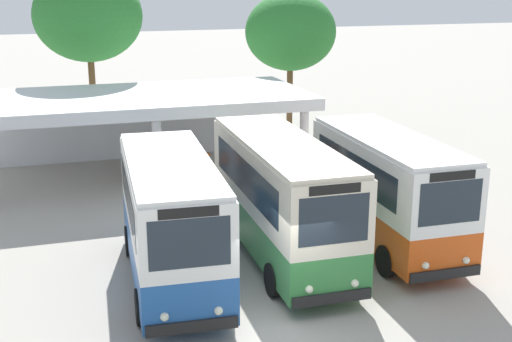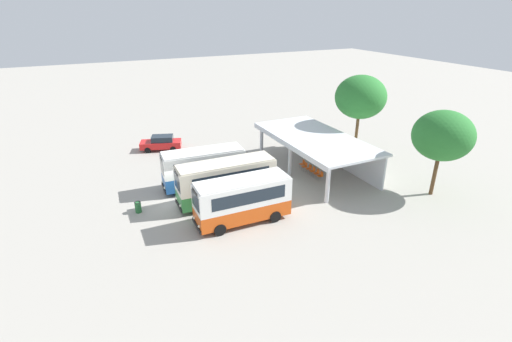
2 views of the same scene
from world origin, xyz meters
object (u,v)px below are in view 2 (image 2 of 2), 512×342
object	(u,v)px
city_bus_second_in_row	(226,180)
waiting_chair_fourth_seat	(313,170)
city_bus_nearest_orange	(203,167)
litter_bin_apron	(138,207)
waiting_chair_second_from_end	(305,166)
waiting_chair_far_end_seat	(321,175)
waiting_chair_fifth_seat	(317,173)
waiting_chair_end_by_column	(303,163)
waiting_chair_middle_seat	(309,168)
parked_car_flank	(161,143)
city_bus_middle_cream	(242,199)

from	to	relation	value
city_bus_second_in_row	waiting_chair_fourth_seat	xyz separation A→B (m)	(-1.33, 9.24, -1.42)
city_bus_nearest_orange	litter_bin_apron	xyz separation A→B (m)	(2.04, -6.05, -1.44)
city_bus_nearest_orange	waiting_chair_second_from_end	xyz separation A→B (m)	(0.83, 9.93, -1.37)
waiting_chair_second_from_end	waiting_chair_far_end_seat	bearing A→B (deg)	2.92
waiting_chair_fifth_seat	waiting_chair_far_end_seat	world-z (taller)	same
city_bus_nearest_orange	waiting_chair_second_from_end	bearing A→B (deg)	85.19
waiting_chair_end_by_column	litter_bin_apron	xyz separation A→B (m)	(1.83, -16.11, -0.07)
city_bus_second_in_row	waiting_chair_middle_seat	xyz separation A→B (m)	(-1.94, 9.23, -1.42)
waiting_chair_fourth_seat	waiting_chair_far_end_seat	size ratio (longest dim) A/B	1.00
waiting_chair_fourth_seat	waiting_chair_fifth_seat	distance (m)	0.62
city_bus_second_in_row	waiting_chair_second_from_end	size ratio (longest dim) A/B	9.36
parked_car_flank	waiting_chair_fourth_seat	world-z (taller)	parked_car_flank
waiting_chair_fourth_seat	litter_bin_apron	bearing A→B (deg)	-90.08
parked_car_flank	waiting_chair_fourth_seat	xyz separation A→B (m)	(13.03, 11.37, -0.31)
waiting_chair_middle_seat	waiting_chair_fourth_seat	size ratio (longest dim) A/B	1.00
city_bus_middle_cream	waiting_chair_far_end_seat	bearing A→B (deg)	110.48
city_bus_nearest_orange	city_bus_middle_cream	size ratio (longest dim) A/B	1.02
waiting_chair_far_end_seat	litter_bin_apron	xyz separation A→B (m)	(-1.26, -16.11, -0.07)
waiting_chair_end_by_column	waiting_chair_fourth_seat	distance (m)	1.85
city_bus_middle_cream	waiting_chair_far_end_seat	distance (m)	10.07
parked_car_flank	waiting_chair_middle_seat	distance (m)	16.83
city_bus_middle_cream	waiting_chair_fifth_seat	size ratio (longest dim) A/B	8.27
parked_car_flank	waiting_chair_far_end_seat	size ratio (longest dim) A/B	5.49
litter_bin_apron	city_bus_middle_cream	bearing A→B (deg)	54.93
city_bus_second_in_row	waiting_chair_end_by_column	distance (m)	9.90
waiting_chair_end_by_column	waiting_chair_far_end_seat	world-z (taller)	same
waiting_chair_end_by_column	litter_bin_apron	bearing A→B (deg)	-83.53
parked_car_flank	city_bus_second_in_row	bearing A→B (deg)	8.43
waiting_chair_middle_seat	waiting_chair_fourth_seat	distance (m)	0.62
city_bus_nearest_orange	waiting_chair_fifth_seat	world-z (taller)	city_bus_nearest_orange
city_bus_nearest_orange	waiting_chair_middle_seat	world-z (taller)	city_bus_nearest_orange
city_bus_middle_cream	parked_car_flank	size ratio (longest dim) A/B	1.51
waiting_chair_far_end_seat	city_bus_middle_cream	bearing A→B (deg)	-69.52
city_bus_middle_cream	waiting_chair_end_by_column	xyz separation A→B (m)	(-6.57, 9.35, -1.37)
city_bus_nearest_orange	waiting_chair_middle_seat	size ratio (longest dim) A/B	8.42
city_bus_second_in_row	parked_car_flank	world-z (taller)	city_bus_second_in_row
city_bus_middle_cream	waiting_chair_second_from_end	distance (m)	11.06
parked_car_flank	waiting_chair_end_by_column	size ratio (longest dim) A/B	5.49
city_bus_middle_cream	parked_car_flank	bearing A→B (deg)	-173.43
city_bus_nearest_orange	city_bus_second_in_row	world-z (taller)	city_bus_second_in_row
litter_bin_apron	city_bus_nearest_orange	bearing A→B (deg)	108.68
city_bus_middle_cream	city_bus_second_in_row	bearing A→B (deg)	178.61
parked_car_flank	waiting_chair_second_from_end	distance (m)	16.32
waiting_chair_far_end_seat	waiting_chair_fourth_seat	bearing A→B (deg)	-179.06
waiting_chair_second_from_end	litter_bin_apron	size ratio (longest dim) A/B	0.96
city_bus_second_in_row	waiting_chair_middle_seat	world-z (taller)	city_bus_second_in_row
city_bus_middle_cream	waiting_chair_fourth_seat	distance (m)	10.54
city_bus_second_in_row	parked_car_flank	distance (m)	14.56
waiting_chair_far_end_seat	waiting_chair_second_from_end	bearing A→B (deg)	-177.08
city_bus_second_in_row	waiting_chair_fifth_seat	distance (m)	9.41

